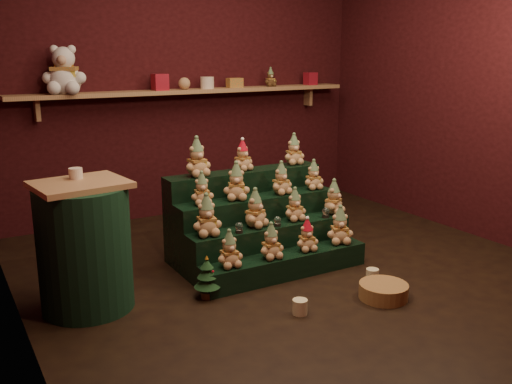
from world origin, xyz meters
TOP-DOWN VIEW (x-y plane):
  - ground at (0.00, 0.00)m, footprint 4.00×4.00m
  - back_wall at (0.00, 2.05)m, footprint 4.00×0.10m
  - right_wall at (2.05, 0.00)m, footprint 0.10×4.00m
  - back_shelf at (0.00, 1.87)m, footprint 3.60×0.26m
  - riser_tier_front at (-0.11, -0.09)m, footprint 1.40×0.22m
  - riser_tier_midfront at (-0.11, 0.13)m, footprint 1.40×0.22m
  - riser_tier_midback at (-0.11, 0.35)m, footprint 1.40×0.22m
  - riser_tier_back at (-0.11, 0.57)m, footprint 1.40×0.22m
  - teddy_0 at (-0.60, -0.10)m, footprint 0.20×0.18m
  - teddy_1 at (-0.25, -0.10)m, footprint 0.20×0.18m
  - teddy_2 at (0.08, -0.09)m, footprint 0.20×0.19m
  - teddy_3 at (0.42, -0.08)m, footprint 0.27×0.26m
  - teddy_4 at (-0.66, 0.15)m, footprint 0.25×0.23m
  - teddy_5 at (-0.24, 0.15)m, footprint 0.28×0.27m
  - teddy_6 at (0.12, 0.14)m, footprint 0.19×0.18m
  - teddy_7 at (0.51, 0.14)m, footprint 0.27×0.26m
  - teddy_8 at (-0.60, 0.36)m, footprint 0.21×0.19m
  - teddy_9 at (-0.30, 0.36)m, footprint 0.27×0.26m
  - teddy_10 at (0.11, 0.34)m, footprint 0.21×0.20m
  - teddy_11 at (0.45, 0.34)m, footprint 0.19×0.18m
  - teddy_12 at (-0.54, 0.57)m, footprint 0.24×0.22m
  - teddy_13 at (-0.12, 0.58)m, footprint 0.22×0.21m
  - teddy_14 at (0.40, 0.59)m, footprint 0.21×0.19m
  - snow_globe_a at (-0.43, 0.07)m, footprint 0.06×0.06m
  - snow_globe_b at (-0.08, 0.07)m, footprint 0.06×0.06m
  - snow_globe_c at (0.39, 0.07)m, footprint 0.06×0.06m
  - side_table at (-1.57, 0.13)m, footprint 0.63×0.61m
  - table_ornament at (-1.57, 0.23)m, footprint 0.09×0.09m
  - mini_christmas_tree at (-0.80, -0.14)m, footprint 0.19×0.19m
  - mug_left at (-0.38, -0.68)m, footprint 0.10×0.10m
  - mug_right at (0.41, -0.50)m, footprint 0.10×0.10m
  - wicker_basket at (0.27, -0.77)m, footprint 0.36×0.36m
  - white_bear at (-1.25, 1.84)m, footprint 0.49×0.47m
  - brown_bear at (0.92, 1.84)m, footprint 0.15×0.14m
  - gift_tin_red_a at (-0.35, 1.85)m, footprint 0.14×0.14m
  - gift_tin_cream at (0.17, 1.85)m, footprint 0.14×0.14m
  - gift_tin_red_b at (1.46, 1.85)m, footprint 0.12×0.12m
  - shelf_plush_ball at (-0.09, 1.85)m, footprint 0.12×0.12m
  - scarf_gift_box at (0.49, 1.85)m, footprint 0.16×0.10m

SIDE VIEW (x-z plane):
  - ground at x=0.00m, z-range 0.00..0.00m
  - mug_right at x=0.41m, z-range 0.00..0.10m
  - mug_left at x=-0.38m, z-range 0.00..0.10m
  - wicker_basket at x=0.27m, z-range 0.00..0.11m
  - riser_tier_front at x=-0.11m, z-range 0.00..0.18m
  - mini_christmas_tree at x=-0.80m, z-range 0.00..0.31m
  - riser_tier_midfront at x=-0.11m, z-range 0.00..0.36m
  - riser_tier_midback at x=-0.11m, z-range 0.00..0.54m
  - teddy_2 at x=0.08m, z-range 0.18..0.43m
  - teddy_1 at x=-0.25m, z-range 0.18..0.45m
  - teddy_0 at x=-0.60m, z-range 0.18..0.45m
  - teddy_3 at x=0.42m, z-range 0.18..0.48m
  - riser_tier_back at x=-0.11m, z-range 0.00..0.72m
  - snow_globe_b at x=-0.08m, z-range 0.36..0.44m
  - snow_globe_a at x=-0.43m, z-range 0.36..0.44m
  - snow_globe_c at x=0.39m, z-range 0.36..0.45m
  - side_table at x=-1.57m, z-range 0.00..0.88m
  - teddy_6 at x=0.12m, z-range 0.36..0.62m
  - teddy_7 at x=0.51m, z-range 0.36..0.65m
  - teddy_5 at x=-0.24m, z-range 0.36..0.66m
  - teddy_4 at x=-0.66m, z-range 0.36..0.67m
  - teddy_11 at x=0.45m, z-range 0.54..0.79m
  - teddy_8 at x=-0.60m, z-range 0.54..0.79m
  - teddy_10 at x=0.11m, z-range 0.54..0.81m
  - teddy_9 at x=-0.30m, z-range 0.54..0.84m
  - teddy_13 at x=-0.12m, z-range 0.72..0.97m
  - teddy_14 at x=0.40m, z-range 0.72..0.99m
  - teddy_12 at x=-0.54m, z-range 0.72..1.03m
  - table_ornament at x=-1.57m, z-range 0.88..0.95m
  - back_shelf at x=0.00m, z-range 1.17..1.41m
  - scarf_gift_box at x=0.49m, z-range 1.32..1.42m
  - gift_tin_cream at x=0.17m, z-range 1.32..1.44m
  - shelf_plush_ball at x=-0.09m, z-range 1.32..1.44m
  - gift_tin_red_b at x=1.46m, z-range 1.32..1.46m
  - back_wall at x=0.00m, z-range 0.00..2.80m
  - right_wall at x=2.05m, z-range 0.00..2.80m
  - gift_tin_red_a at x=-0.35m, z-range 1.32..1.48m
  - brown_bear at x=0.92m, z-range 1.32..1.52m
  - white_bear at x=-1.25m, z-range 1.32..1.86m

